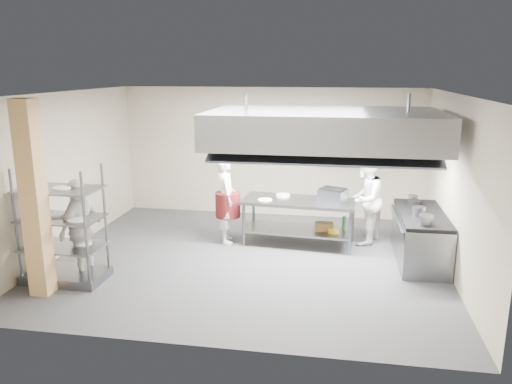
% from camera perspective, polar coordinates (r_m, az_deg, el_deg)
% --- Properties ---
extents(floor, '(7.00, 7.00, 0.00)m').
position_cam_1_polar(floor, '(9.24, -0.90, -7.72)').
color(floor, '#2A2A2C').
rests_on(floor, ground).
extents(ceiling, '(7.00, 7.00, 0.00)m').
position_cam_1_polar(ceiling, '(8.60, -0.98, 11.20)').
color(ceiling, silver).
rests_on(ceiling, wall_back).
extents(wall_back, '(7.00, 0.00, 7.00)m').
position_cam_1_polar(wall_back, '(11.71, 1.74, 4.54)').
color(wall_back, '#B2A48D').
rests_on(wall_back, ground).
extents(wall_left, '(0.00, 6.00, 6.00)m').
position_cam_1_polar(wall_left, '(10.03, -21.01, 2.02)').
color(wall_left, '#B2A48D').
rests_on(wall_left, ground).
extents(wall_right, '(0.00, 6.00, 6.00)m').
position_cam_1_polar(wall_right, '(8.87, 21.89, 0.48)').
color(wall_right, '#B2A48D').
rests_on(wall_right, ground).
extents(column, '(0.30, 0.30, 3.00)m').
position_cam_1_polar(column, '(8.15, -24.03, -0.85)').
color(column, tan).
rests_on(column, floor).
extents(exhaust_hood, '(4.00, 2.50, 0.60)m').
position_cam_1_polar(exhaust_hood, '(8.91, 7.84, 7.30)').
color(exhaust_hood, gray).
rests_on(exhaust_hood, ceiling).
extents(hood_strip_a, '(1.60, 0.12, 0.04)m').
position_cam_1_polar(hood_strip_a, '(9.02, 2.02, 5.45)').
color(hood_strip_a, white).
rests_on(hood_strip_a, exhaust_hood).
extents(hood_strip_b, '(1.60, 0.12, 0.04)m').
position_cam_1_polar(hood_strip_b, '(8.97, 13.55, 5.02)').
color(hood_strip_b, white).
rests_on(hood_strip_b, exhaust_hood).
extents(wall_shelf, '(1.50, 0.28, 0.04)m').
position_cam_1_polar(wall_shelf, '(11.45, 10.61, 4.09)').
color(wall_shelf, gray).
rests_on(wall_shelf, wall_back).
extents(island, '(2.28, 1.10, 0.91)m').
position_cam_1_polar(island, '(9.92, 4.91, -3.44)').
color(island, gray).
rests_on(island, floor).
extents(island_worktop, '(2.28, 1.10, 0.06)m').
position_cam_1_polar(island_worktop, '(9.80, 4.97, -1.07)').
color(island_worktop, gray).
rests_on(island_worktop, island).
extents(island_undershelf, '(2.10, 0.99, 0.04)m').
position_cam_1_polar(island_undershelf, '(9.97, 4.90, -4.29)').
color(island_undershelf, slate).
rests_on(island_undershelf, island).
extents(pass_rack, '(1.29, 0.76, 1.92)m').
position_cam_1_polar(pass_rack, '(8.65, -21.28, -3.48)').
color(pass_rack, slate).
rests_on(pass_rack, floor).
extents(cooking_range, '(0.80, 2.00, 0.84)m').
position_cam_1_polar(cooking_range, '(9.55, 18.23, -5.03)').
color(cooking_range, gray).
rests_on(cooking_range, floor).
extents(range_top, '(0.78, 1.96, 0.06)m').
position_cam_1_polar(range_top, '(9.42, 18.44, -2.44)').
color(range_top, black).
rests_on(range_top, cooking_range).
extents(chef_head, '(0.61, 0.75, 1.78)m').
position_cam_1_polar(chef_head, '(9.92, -3.45, -0.80)').
color(chef_head, white).
rests_on(chef_head, floor).
extents(chef_line, '(0.95, 1.06, 1.81)m').
position_cam_1_polar(chef_line, '(10.05, 12.35, -0.84)').
color(chef_line, white).
rests_on(chef_line, floor).
extents(chef_plating, '(0.56, 1.04, 1.69)m').
position_cam_1_polar(chef_plating, '(8.77, -19.38, -3.90)').
color(chef_plating, white).
rests_on(chef_plating, floor).
extents(griddle, '(0.61, 0.55, 0.24)m').
position_cam_1_polar(griddle, '(9.72, 8.76, -0.40)').
color(griddle, slate).
rests_on(griddle, island_worktop).
extents(wicker_basket, '(0.36, 0.26, 0.15)m').
position_cam_1_polar(wicker_basket, '(9.89, 7.79, -3.94)').
color(wicker_basket, olive).
rests_on(wicker_basket, island_undershelf).
extents(stockpot, '(0.23, 0.23, 0.16)m').
position_cam_1_polar(stockpot, '(9.20, 18.11, -2.08)').
color(stockpot, gray).
rests_on(stockpot, range_top).
extents(plate_stack, '(0.28, 0.28, 0.05)m').
position_cam_1_polar(plate_stack, '(8.76, -21.09, -5.65)').
color(plate_stack, white).
rests_on(plate_stack, pass_rack).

